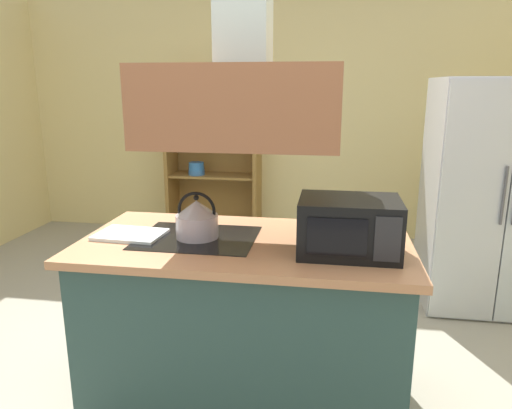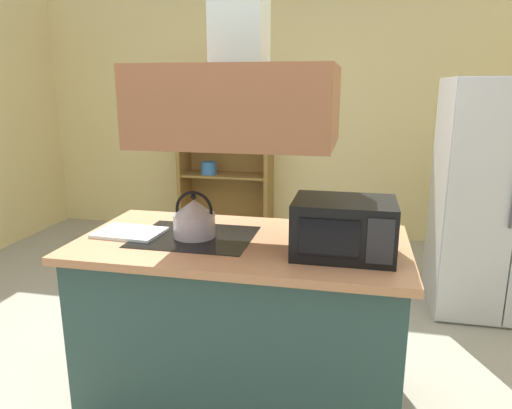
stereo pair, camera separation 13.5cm
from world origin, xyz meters
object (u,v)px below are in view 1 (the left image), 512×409
object	(u,v)px
dish_cabinet	(214,169)
wine_glass_on_counter	(309,201)
refrigerator	(490,195)
kettle	(197,219)
cutting_board	(130,235)
microwave	(349,226)

from	to	relation	value
dish_cabinet	wine_glass_on_counter	size ratio (longest dim) A/B	8.37
refrigerator	kettle	world-z (taller)	refrigerator
kettle	cutting_board	size ratio (longest dim) A/B	0.71
dish_cabinet	cutting_board	world-z (taller)	dish_cabinet
dish_cabinet	cutting_board	xyz separation A→B (m)	(0.27, -2.87, 0.15)
dish_cabinet	kettle	world-z (taller)	dish_cabinet
dish_cabinet	kettle	size ratio (longest dim) A/B	7.16
cutting_board	microwave	xyz separation A→B (m)	(1.11, -0.08, 0.12)
kettle	cutting_board	world-z (taller)	kettle
kettle	microwave	world-z (taller)	microwave
dish_cabinet	refrigerator	bearing A→B (deg)	-29.18
refrigerator	kettle	xyz separation A→B (m)	(-1.85, -1.45, 0.14)
refrigerator	dish_cabinet	bearing A→B (deg)	150.82
microwave	kettle	bearing A→B (deg)	172.15
kettle	wine_glass_on_counter	bearing A→B (deg)	26.21
wine_glass_on_counter	cutting_board	bearing A→B (deg)	-161.57
kettle	cutting_board	bearing A→B (deg)	-175.29
kettle	wine_glass_on_counter	world-z (taller)	kettle
wine_glass_on_counter	kettle	bearing A→B (deg)	-153.79
dish_cabinet	cutting_board	bearing A→B (deg)	-84.53
microwave	refrigerator	bearing A→B (deg)	54.84
cutting_board	wine_glass_on_counter	distance (m)	0.97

